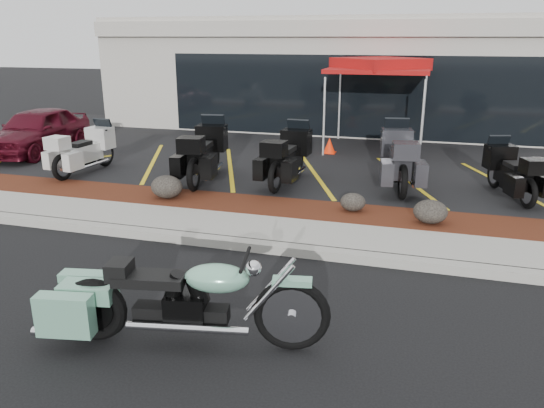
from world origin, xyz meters
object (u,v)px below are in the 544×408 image
(hero_cruiser, at_px, (292,305))
(parked_car, at_px, (37,130))
(traffic_cone, at_px, (329,145))
(touring_white, at_px, (104,143))
(popup_canopy, at_px, (379,67))

(hero_cruiser, height_order, parked_car, parked_car)
(hero_cruiser, distance_m, traffic_cone, 9.94)
(hero_cruiser, distance_m, touring_white, 9.36)
(parked_car, xyz_separation_m, popup_canopy, (9.24, 3.26, 1.74))
(touring_white, bearing_deg, parked_car, 76.43)
(hero_cruiser, height_order, popup_canopy, popup_canopy)
(parked_car, bearing_deg, hero_cruiser, -43.58)
(touring_white, height_order, traffic_cone, touring_white)
(touring_white, height_order, popup_canopy, popup_canopy)
(parked_car, relative_size, traffic_cone, 8.64)
(parked_car, height_order, popup_canopy, popup_canopy)
(touring_white, height_order, parked_car, parked_car)
(hero_cruiser, height_order, traffic_cone, hero_cruiser)
(hero_cruiser, xyz_separation_m, touring_white, (-6.62, 6.61, 0.20))
(touring_white, relative_size, traffic_cone, 4.85)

